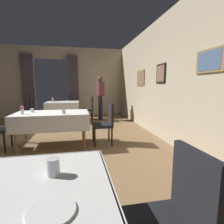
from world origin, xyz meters
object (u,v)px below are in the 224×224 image
(chair_far_left, at_px, (36,108))
(flower_vase_far, at_px, (53,100))
(chair_mid_right, at_px, (106,122))
(glass_mid_c, at_px, (32,110))
(chair_near_right, at_px, (175,216))
(dining_table_mid, at_px, (53,117))
(dining_table_near, at_px, (4,206))
(chair_far_right, at_px, (89,107))
(person_diner_standing_aside, at_px, (100,94))
(flower_vase_mid, at_px, (22,110))
(glass_mid_b, at_px, (64,112))
(glass_near_b, at_px, (53,167))
(plate_near_d, at_px, (52,211))
(dining_table_far, at_px, (63,104))
(plate_far_b, at_px, (67,101))

(chair_far_left, xyz_separation_m, flower_vase_far, (0.66, -0.32, 0.34))
(chair_mid_right, height_order, glass_mid_c, chair_mid_right)
(chair_near_right, bearing_deg, chair_mid_right, 89.21)
(chair_far_left, bearing_deg, chair_mid_right, -53.75)
(dining_table_mid, bearing_deg, dining_table_near, -87.40)
(dining_table_mid, height_order, chair_near_right, chair_near_right)
(chair_near_right, distance_m, chair_far_left, 6.25)
(glass_mid_c, bearing_deg, chair_far_left, 101.39)
(chair_far_right, distance_m, person_diner_standing_aside, 0.68)
(chair_far_right, distance_m, flower_vase_mid, 3.29)
(flower_vase_far, xyz_separation_m, person_diner_standing_aside, (1.75, 0.31, 0.17))
(glass_mid_b, bearing_deg, glass_near_b, -87.13)
(flower_vase_mid, xyz_separation_m, flower_vase_far, (0.24, 2.66, 0.01))
(chair_far_right, height_order, glass_mid_c, chair_far_right)
(dining_table_near, xyz_separation_m, plate_near_d, (0.29, -0.24, 0.11))
(dining_table_mid, height_order, glass_mid_b, glass_mid_b)
(glass_near_b, xyz_separation_m, person_diner_standing_aside, (1.03, 5.66, 0.22))
(glass_mid_b, xyz_separation_m, person_diner_standing_aside, (1.16, 3.11, 0.23))
(chair_far_left, height_order, flower_vase_mid, chair_far_left)
(chair_near_right, distance_m, plate_near_d, 0.75)
(flower_vase_mid, bearing_deg, chair_far_right, 61.94)
(chair_near_right, height_order, chair_far_right, same)
(chair_near_right, relative_size, glass_mid_b, 9.93)
(dining_table_near, relative_size, dining_table_far, 1.02)
(chair_far_right, bearing_deg, chair_far_left, 177.16)
(chair_near_right, height_order, glass_near_b, chair_near_right)
(flower_vase_mid, distance_m, glass_mid_b, 0.84)
(dining_table_mid, height_order, plate_far_b, plate_far_b)
(plate_far_b, bearing_deg, chair_far_left, -167.99)
(plate_near_d, bearing_deg, glass_mid_b, 93.24)
(chair_near_right, xyz_separation_m, chair_mid_right, (0.04, 2.95, 0.00))
(dining_table_mid, relative_size, flower_vase_far, 8.09)
(plate_near_d, bearing_deg, dining_table_near, 140.84)
(chair_near_right, xyz_separation_m, chair_far_left, (-2.11, 5.89, 0.00))
(chair_far_right, bearing_deg, glass_mid_c, -118.03)
(chair_mid_right, xyz_separation_m, plate_far_b, (-1.04, 3.17, 0.24))
(chair_mid_right, xyz_separation_m, person_diner_standing_aside, (0.26, 2.92, 0.51))
(dining_table_far, bearing_deg, plate_far_b, 65.44)
(glass_near_b, relative_size, flower_vase_mid, 0.62)
(glass_near_b, distance_m, plate_far_b, 5.92)
(chair_near_right, bearing_deg, dining_table_near, 173.51)
(dining_table_far, xyz_separation_m, plate_near_d, (0.43, -5.95, 0.10))
(flower_vase_mid, bearing_deg, chair_near_right, -59.78)
(chair_far_right, height_order, chair_far_left, same)
(dining_table_mid, distance_m, glass_mid_b, 0.41)
(flower_vase_far, bearing_deg, glass_mid_b, -78.13)
(glass_near_b, height_order, plate_far_b, glass_near_b)
(chair_mid_right, bearing_deg, plate_near_d, -103.53)
(dining_table_near, distance_m, flower_vase_far, 5.47)
(dining_table_near, bearing_deg, flower_vase_mid, 104.06)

